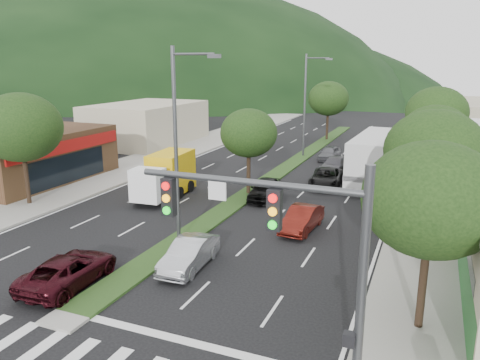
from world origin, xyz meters
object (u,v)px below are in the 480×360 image
at_px(tree_med_far, 328,99).
at_px(car_queue_b, 335,165).
at_px(suv_maroon, 69,270).
at_px(tree_r_c, 435,135).
at_px(car_queue_c, 302,219).
at_px(car_queue_d, 326,178).
at_px(tree_r_d, 437,112).
at_px(car_queue_e, 330,153).
at_px(tree_r_b, 434,152).
at_px(streetlight_mid, 307,101).
at_px(car_queue_a, 265,189).
at_px(tree_med_near, 249,133).
at_px(tree_l_a, 21,127).
at_px(tree_r_e, 437,106).
at_px(sedan_silver, 189,254).
at_px(traffic_signal, 299,252).
at_px(motorhome, 375,158).
at_px(tree_r_a, 431,200).
at_px(streetlight_near, 179,138).
at_px(box_truck, 167,176).

distance_m(tree_med_far, car_queue_b, 17.80).
distance_m(suv_maroon, car_queue_b, 26.04).
distance_m(tree_r_c, car_queue_c, 10.88).
bearing_deg(car_queue_d, car_queue_c, -91.05).
xyz_separation_m(tree_r_c, car_queue_c, (-6.51, -7.71, -4.07)).
height_order(tree_r_d, car_queue_e, tree_r_d).
height_order(tree_r_b, streetlight_mid, streetlight_mid).
height_order(car_queue_a, car_queue_b, car_queue_a).
distance_m(tree_r_d, tree_med_near, 16.99).
bearing_deg(car_queue_b, tree_med_near, -107.87).
distance_m(tree_l_a, car_queue_c, 18.68).
xyz_separation_m(tree_r_e, car_queue_a, (-10.50, -22.71, -4.17)).
bearing_deg(tree_r_b, suv_maroon, -144.26).
xyz_separation_m(tree_l_a, sedan_silver, (14.52, -4.55, -4.50)).
bearing_deg(sedan_silver, tree_l_a, 159.62).
height_order(tree_med_far, car_queue_b, tree_med_far).
xyz_separation_m(traffic_signal, tree_r_b, (2.97, 13.54, 0.39)).
bearing_deg(tree_r_b, tree_med_far, 110.56).
distance_m(car_queue_e, motorhome, 9.00).
height_order(tree_r_e, tree_l_a, tree_l_a).
relative_size(tree_r_b, car_queue_d, 1.42).
height_order(tree_med_near, car_queue_a, tree_med_near).
bearing_deg(tree_r_e, traffic_signal, -94.09).
relative_size(car_queue_c, motorhome, 0.41).
bearing_deg(suv_maroon, streetlight_mid, -96.96).
height_order(tree_l_a, car_queue_c, tree_l_a).
height_order(tree_r_b, motorhome, tree_r_b).
relative_size(tree_med_far, tree_l_a, 0.96).
distance_m(tree_r_c, tree_med_far, 26.83).
bearing_deg(car_queue_e, car_queue_a, -91.68).
distance_m(car_queue_b, car_queue_c, 15.04).
relative_size(tree_r_b, car_queue_a, 1.63).
distance_m(tree_r_a, car_queue_e, 30.03).
bearing_deg(tree_r_c, traffic_signal, -97.85).
xyz_separation_m(tree_r_c, motorhome, (-4.13, 4.96, -2.74)).
relative_size(tree_l_a, streetlight_mid, 0.72).
bearing_deg(tree_r_e, tree_r_d, -90.00).
height_order(tree_r_b, streetlight_near, streetlight_near).
distance_m(tree_r_e, tree_l_a, 38.73).
height_order(tree_r_c, streetlight_near, streetlight_near).
height_order(streetlight_mid, car_queue_e, streetlight_mid).
bearing_deg(tree_r_d, tree_med_near, -135.00).
bearing_deg(box_truck, car_queue_b, -132.99).
bearing_deg(tree_med_near, streetlight_near, -88.82).
bearing_deg(sedan_silver, traffic_signal, -47.89).
xyz_separation_m(car_queue_a, car_queue_c, (3.99, -5.00, -0.05)).
relative_size(tree_r_a, streetlight_mid, 0.66).
distance_m(tree_l_a, streetlight_near, 12.87).
relative_size(sedan_silver, car_queue_e, 1.06).
relative_size(traffic_signal, car_queue_e, 1.80).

